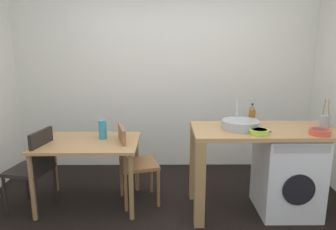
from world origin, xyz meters
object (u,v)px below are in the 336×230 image
Objects in this scene: chair_person_seat at (35,165)px; bottle_tall_green at (252,115)px; mixing_bowl at (259,131)px; washing_machine at (287,173)px; chair_opposite at (132,160)px; dining_table at (88,150)px; colander at (320,132)px; utensil_crock at (325,121)px; vase at (103,129)px.

bottle_tall_green is (2.33, 0.13, 0.52)m from chair_person_seat.
washing_machine is at bearing 26.80° from mixing_bowl.
chair_opposite is 1.40m from bottle_tall_green.
dining_table is 0.50m from chair_opposite.
chair_opposite is 3.88× the size of bottle_tall_green.
bottle_tall_green reaches higher than chair_person_seat.
mixing_bowl is (1.27, -0.39, 0.44)m from chair_opposite.
bottle_tall_green reaches higher than colander.
colander reaches higher than mixing_bowl.
chair_person_seat is at bearing -179.98° from utensil_crock.
bottle_tall_green reaches higher than dining_table.
colander is 0.95× the size of vase.
chair_opposite is 4.50× the size of colander.
colander is at bearing -9.36° from dining_table.
dining_table is 5.99× the size of mixing_bowl.
bottle_tall_green reaches higher than vase.
dining_table is at bearing 175.56° from washing_machine.
mixing_bowl is at bearing 57.63° from chair_opposite.
utensil_crock is at bearing 56.30° from colander.
chair_opposite reaches higher than washing_machine.
vase is at bearing -60.78° from chair_person_seat.
vase is at bearing -117.10° from chair_opposite.
bottle_tall_green is at bearing -3.00° from vase.
chair_opposite is at bearing 162.78° from mixing_bowl.
washing_machine is at bearing 68.10° from chair_opposite.
bottle_tall_green is at bearing 143.99° from colander.
utensil_crock is (3.06, 0.00, 0.48)m from chair_person_seat.
mixing_bowl is at bearing -161.77° from utensil_crock.
dining_table is at bearing 170.64° from colander.
utensil_crock reaches higher than bottle_tall_green.
chair_person_seat is 4.50× the size of colander.
mixing_bowl is 0.61× the size of utensil_crock.
chair_opposite is at bearing 175.93° from utensil_crock.
bottle_tall_green reaches higher than washing_machine.
vase is (-2.18, 0.48, -0.11)m from colander.
utensil_crock reaches higher than chair_person_seat.
chair_person_seat is 4.90× the size of mixing_bowl.
chair_person_seat is 2.92m from colander.
washing_machine is at bearing -26.63° from bottle_tall_green.
utensil_crock reaches higher than colander.
chair_person_seat is at bearing -168.08° from dining_table.
vase is (-1.60, 0.46, -0.10)m from mixing_bowl.
chair_person_seat is 2.35m from mixing_bowl.
chair_person_seat and chair_opposite have the same top height.
chair_opposite is 1.68m from washing_machine.
colander is (2.33, -0.38, 0.31)m from dining_table.
dining_table is at bearing -66.04° from chair_person_seat.
chair_person_seat is 0.80m from vase.
washing_machine is 0.68m from mixing_bowl.
colander is at bearing 62.23° from chair_opposite.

